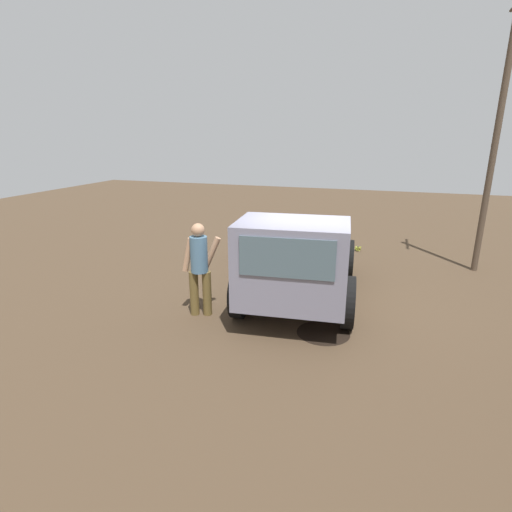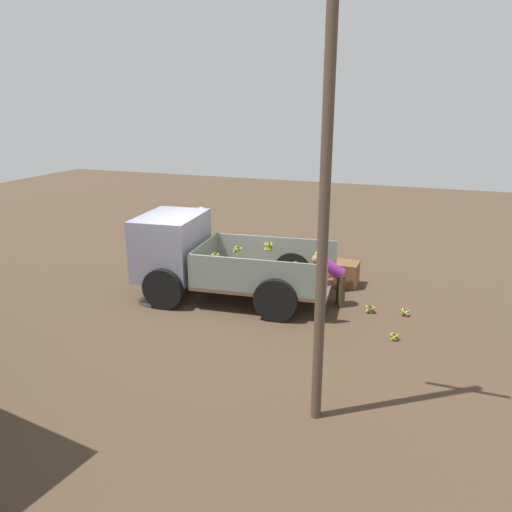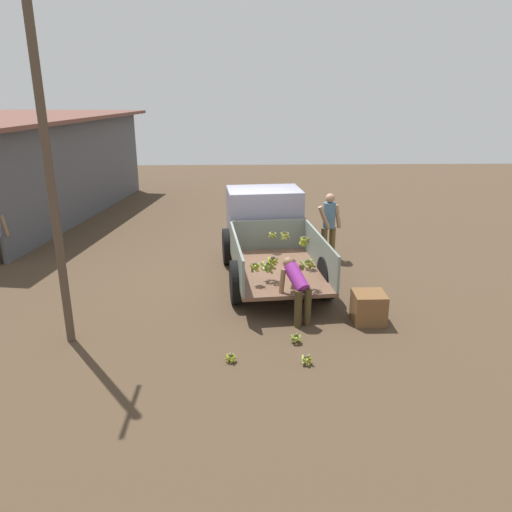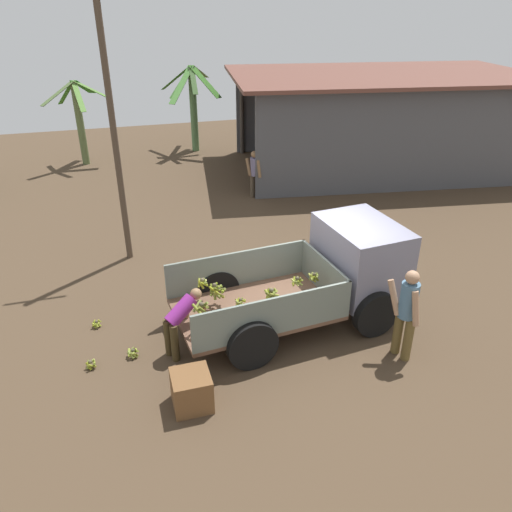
# 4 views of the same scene
# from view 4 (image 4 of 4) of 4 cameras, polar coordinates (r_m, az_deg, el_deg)

# --- Properties ---
(ground) EXTENTS (36.00, 36.00, 0.00)m
(ground) POSITION_cam_4_polar(r_m,az_deg,el_deg) (10.60, 7.09, -5.73)
(ground) COLOR #483727
(mud_patch_0) EXTENTS (0.90, 0.90, 0.01)m
(mud_patch_0) POSITION_cam_4_polar(r_m,az_deg,el_deg) (11.21, 10.20, -3.97)
(mud_patch_0) COLOR black
(mud_patch_0) RESTS_ON ground
(cargo_truck) EXTENTS (4.57, 2.48, 1.88)m
(cargo_truck) POSITION_cam_4_polar(r_m,az_deg,el_deg) (9.97, 9.08, -1.56)
(cargo_truck) COLOR brown
(cargo_truck) RESTS_ON ground
(warehouse_shed) EXTENTS (11.57, 7.95, 3.41)m
(warehouse_shed) POSITION_cam_4_polar(r_m,az_deg,el_deg) (19.56, 15.46, 16.85)
(warehouse_shed) COLOR #4C4D52
(warehouse_shed) RESTS_ON ground
(utility_pole) EXTENTS (1.23, 0.14, 6.29)m
(utility_pole) POSITION_cam_4_polar(r_m,az_deg,el_deg) (11.77, -16.04, 14.16)
(utility_pole) COLOR #4E3E30
(utility_pole) RESTS_ON ground
(banana_palm_3) EXTENTS (2.52, 2.32, 3.10)m
(banana_palm_3) POSITION_cam_4_polar(r_m,az_deg,el_deg) (20.47, -19.48, 14.44)
(banana_palm_3) COLOR #5A6B3E
(banana_palm_3) RESTS_ON ground
(banana_palm_4) EXTENTS (2.08, 2.88, 3.40)m
(banana_palm_4) POSITION_cam_4_polar(r_m,az_deg,el_deg) (21.35, -7.20, 16.79)
(banana_palm_4) COLOR #567E4C
(banana_palm_4) RESTS_ON ground
(person_foreground_visitor) EXTENTS (0.48, 0.70, 1.74)m
(person_foreground_visitor) POSITION_cam_4_polar(r_m,az_deg,el_deg) (9.03, 16.83, -5.99)
(person_foreground_visitor) COLOR brown
(person_foreground_visitor) RESTS_ON ground
(person_worker_loading) EXTENTS (0.83, 0.65, 1.19)m
(person_worker_loading) POSITION_cam_4_polar(r_m,az_deg,el_deg) (8.98, -8.59, -7.11)
(person_worker_loading) COLOR #3E321A
(person_worker_loading) RESTS_ON ground
(person_bystander_near_shed) EXTENTS (0.51, 0.49, 1.54)m
(person_bystander_near_shed) POSITION_cam_4_polar(r_m,az_deg,el_deg) (16.01, -0.13, 9.57)
(person_bystander_near_shed) COLOR brown
(person_bystander_near_shed) RESTS_ON ground
(banana_bunch_on_ground_0) EXTENTS (0.20, 0.20, 0.16)m
(banana_bunch_on_ground_0) POSITION_cam_4_polar(r_m,az_deg,el_deg) (10.35, -17.76, -7.35)
(banana_bunch_on_ground_0) COLOR #4E4632
(banana_bunch_on_ground_0) RESTS_ON ground
(banana_bunch_on_ground_1) EXTENTS (0.22, 0.23, 0.18)m
(banana_bunch_on_ground_1) POSITION_cam_4_polar(r_m,az_deg,el_deg) (9.38, -13.89, -10.66)
(banana_bunch_on_ground_1) COLOR #463F2D
(banana_bunch_on_ground_1) RESTS_ON ground
(banana_bunch_on_ground_2) EXTENTS (0.19, 0.19, 0.17)m
(banana_bunch_on_ground_2) POSITION_cam_4_polar(r_m,az_deg,el_deg) (9.34, -18.38, -11.60)
(banana_bunch_on_ground_2) COLOR brown
(banana_bunch_on_ground_2) RESTS_ON ground
(wooden_crate_0) EXTENTS (0.60, 0.60, 0.60)m
(wooden_crate_0) POSITION_cam_4_polar(r_m,az_deg,el_deg) (8.15, -7.38, -14.97)
(wooden_crate_0) COLOR brown
(wooden_crate_0) RESTS_ON ground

